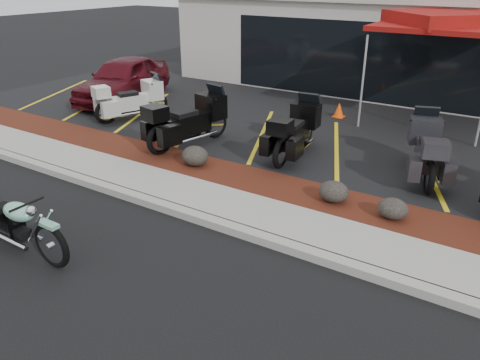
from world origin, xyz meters
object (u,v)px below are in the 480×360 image
Objects in this scene: hero_cruiser at (51,239)px; parked_car at (123,79)px; popup_canopy at (443,22)px; touring_white at (157,94)px; traffic_cone at (339,110)px.

parked_car reaches higher than hero_cruiser.
hero_cruiser is 11.56m from popup_canopy.
touring_white is 2.35m from parked_car.
popup_canopy is at bearing -39.71° from touring_white.
touring_white is at bearing -144.22° from popup_canopy.
touring_white is at bearing -149.86° from traffic_cone.
touring_white reaches higher than hero_cruiser.
touring_white is at bearing -34.07° from parked_car.
touring_white is (-4.05, 7.01, 0.30)m from hero_cruiser.
hero_cruiser is at bearing -94.88° from traffic_cone.
parked_car is at bearing 129.40° from hero_cruiser.
popup_canopy is (3.26, 10.81, 2.49)m from hero_cruiser.
parked_car is 7.42m from traffic_cone.
traffic_cone is (4.89, 2.84, -0.44)m from touring_white.
hero_cruiser is at bearing -98.46° from popup_canopy.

